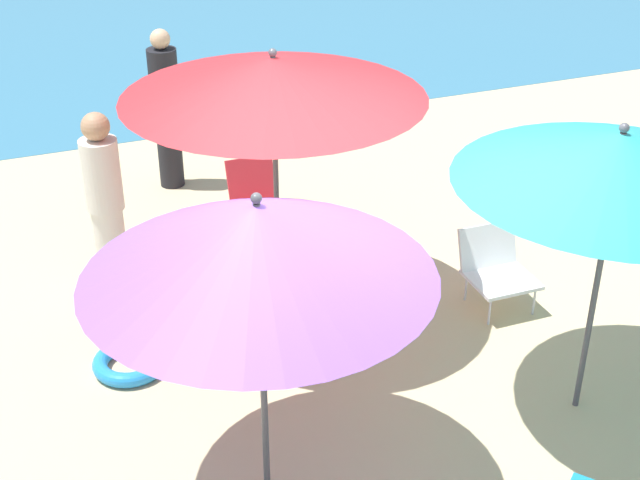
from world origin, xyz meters
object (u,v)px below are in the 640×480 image
umbrella_teal (619,158)px  person_b (166,109)px  umbrella_red (273,78)px  beach_chair_c (495,266)px  person_a (106,208)px  umbrella_purple (258,241)px  beach_chair_a (255,196)px  swim_ring (130,362)px

umbrella_teal → person_b: 4.93m
umbrella_red → umbrella_teal: umbrella_red is taller
umbrella_teal → beach_chair_c: 2.04m
person_a → umbrella_purple: bearing=-135.6°
umbrella_red → umbrella_teal: 2.41m
umbrella_teal → person_a: umbrella_teal is taller
beach_chair_a → person_b: person_b is taller
umbrella_purple → person_a: umbrella_purple is taller
umbrella_teal → beach_chair_a: 3.79m
umbrella_purple → umbrella_teal: (2.22, -0.05, 0.13)m
beach_chair_c → person_b: (-1.90, 3.14, 0.50)m
umbrella_purple → umbrella_teal: 2.22m
umbrella_purple → umbrella_red: umbrella_red is taller
person_a → swim_ring: (-0.08, -1.01, -0.76)m
umbrella_red → umbrella_purple: bearing=-111.5°
beach_chair_a → umbrella_purple: bearing=-16.8°
beach_chair_c → person_a: 3.11m
umbrella_teal → person_a: size_ratio=1.29×
umbrella_purple → beach_chair_c: 3.04m
beach_chair_c → person_a: person_a is taller
umbrella_purple → umbrella_red: (0.73, 1.84, 0.22)m
umbrella_purple → beach_chair_a: size_ratio=3.03×
beach_chair_a → person_b: bearing=-157.8°
umbrella_teal → umbrella_red: bearing=128.2°
umbrella_purple → beach_chair_a: 3.62m
umbrella_red → beach_chair_a: size_ratio=3.35×
umbrella_teal → beach_chair_a: (-1.24, 3.25, -1.50)m
umbrella_red → umbrella_teal: size_ratio=1.07×
umbrella_purple → swim_ring: umbrella_purple is taller
umbrella_red → person_b: 2.84m
swim_ring → beach_chair_c: bearing=-3.6°
beach_chair_a → person_a: size_ratio=0.41×
person_b → swim_ring: 3.22m
beach_chair_c → umbrella_red: bearing=-107.1°
umbrella_purple → umbrella_red: 1.99m
umbrella_purple → beach_chair_a: (0.98, 3.20, -1.37)m
umbrella_teal → swim_ring: bearing=150.8°
umbrella_teal → beach_chair_a: size_ratio=3.13×
person_b → umbrella_purple: bearing=142.1°
person_b → swim_ring: (-1.01, -2.96, -0.77)m
beach_chair_a → swim_ring: (-1.52, -1.71, -0.28)m
umbrella_red → beach_chair_a: 2.10m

